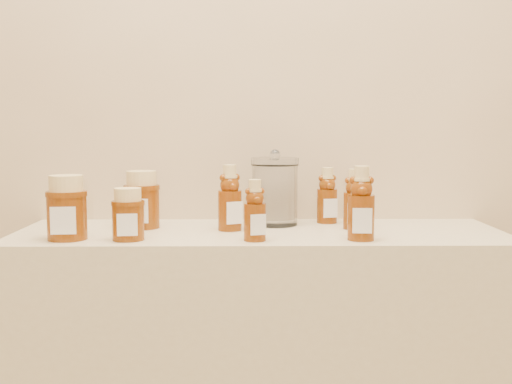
{
  "coord_description": "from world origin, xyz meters",
  "views": [
    {
      "loc": [
        -0.03,
        -0.02,
        1.16
      ],
      "look_at": [
        -0.01,
        1.52,
        1.0
      ],
      "focal_mm": 45.0,
      "sensor_mm": 36.0,
      "label": 1
    }
  ],
  "objects_px": {
    "bear_bottle_front_left": "(255,206)",
    "honey_jar_left": "(67,207)",
    "glass_canister": "(275,188)",
    "bear_bottle_back_left": "(230,193)"
  },
  "relations": [
    {
      "from": "bear_bottle_front_left",
      "to": "honey_jar_left",
      "type": "bearing_deg",
      "value": 160.67
    },
    {
      "from": "bear_bottle_front_left",
      "to": "glass_canister",
      "type": "xyz_separation_m",
      "value": [
        0.05,
        0.23,
        0.02
      ]
    },
    {
      "from": "honey_jar_left",
      "to": "bear_bottle_back_left",
      "type": "bearing_deg",
      "value": 13.83
    },
    {
      "from": "glass_canister",
      "to": "honey_jar_left",
      "type": "bearing_deg",
      "value": -156.47
    },
    {
      "from": "bear_bottle_front_left",
      "to": "glass_canister",
      "type": "relative_size",
      "value": 0.82
    },
    {
      "from": "bear_bottle_back_left",
      "to": "bear_bottle_front_left",
      "type": "height_order",
      "value": "bear_bottle_back_left"
    },
    {
      "from": "bear_bottle_back_left",
      "to": "honey_jar_left",
      "type": "relative_size",
      "value": 1.25
    },
    {
      "from": "bear_bottle_back_left",
      "to": "honey_jar_left",
      "type": "distance_m",
      "value": 0.39
    },
    {
      "from": "bear_bottle_front_left",
      "to": "honey_jar_left",
      "type": "distance_m",
      "value": 0.43
    },
    {
      "from": "honey_jar_left",
      "to": "glass_canister",
      "type": "relative_size",
      "value": 0.77
    }
  ]
}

